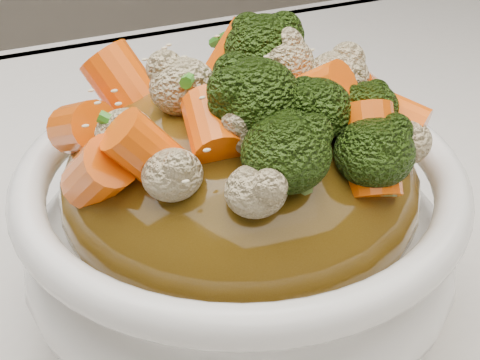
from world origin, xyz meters
name	(u,v)px	position (x,y,z in m)	size (l,w,h in m)	color
tablecloth	(302,337)	(0.00, 0.00, 0.73)	(1.20, 0.80, 0.04)	silver
bowl	(240,234)	(-0.03, 0.02, 0.79)	(0.22, 0.22, 0.09)	white
sauce_base	(240,185)	(-0.03, 0.02, 0.82)	(0.17, 0.17, 0.10)	#573C0F
carrots	(240,67)	(-0.03, 0.02, 0.89)	(0.17, 0.17, 0.05)	#FF5E08
broccoli	(240,69)	(-0.03, 0.02, 0.88)	(0.17, 0.17, 0.04)	black
cauliflower	(240,73)	(-0.03, 0.02, 0.88)	(0.17, 0.17, 0.04)	beige
scallions	(240,64)	(-0.03, 0.02, 0.89)	(0.13, 0.13, 0.02)	#2F801D
sesame_seeds	(240,64)	(-0.03, 0.02, 0.89)	(0.16, 0.16, 0.01)	beige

